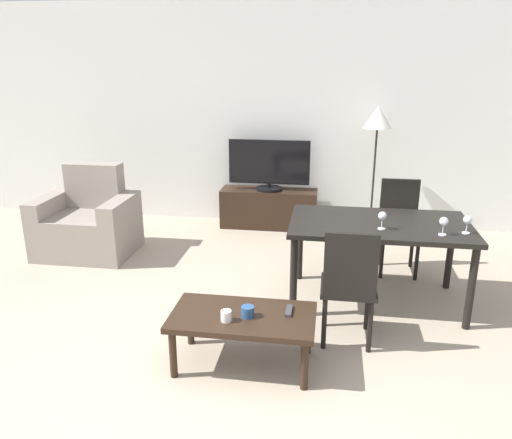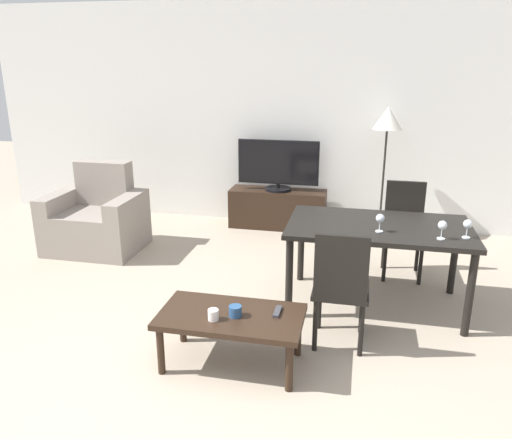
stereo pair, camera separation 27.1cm
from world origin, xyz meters
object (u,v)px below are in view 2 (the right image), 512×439
wine_glass_center (442,226)px  wine_glass_left (380,219)px  dining_table (378,234)px  tv_stand (278,209)px  floor_lamp (387,126)px  coffee_table (231,320)px  dining_chair_far (404,225)px  wine_glass_right (468,225)px  armchair (97,221)px  cup_colored_far (235,311)px  dining_chair_near (341,285)px  tv (278,165)px  cup_white_near (213,315)px  remote_primary (277,312)px

wine_glass_center → wine_glass_left: bearing=170.7°
dining_table → wine_glass_left: (-0.00, -0.18, 0.18)m
tv_stand → floor_lamp: (1.24, -0.10, 1.07)m
coffee_table → floor_lamp: size_ratio=0.64×
tv_stand → wine_glass_left: size_ratio=8.11×
dining_chair_far → wine_glass_right: size_ratio=6.20×
dining_chair_far → wine_glass_right: 1.05m
wine_glass_center → coffee_table: bearing=-148.7°
coffee_table → floor_lamp: bearing=70.2°
armchair → cup_colored_far: 2.78m
coffee_table → dining_chair_near: size_ratio=1.08×
coffee_table → wine_glass_right: size_ratio=6.67×
tv → dining_table: bearing=-58.1°
cup_colored_far → wine_glass_right: (1.57, 0.95, 0.40)m
tv → dining_chair_near: size_ratio=1.09×
dining_table → cup_white_near: 1.63m
tv → coffee_table: bearing=-86.1°
dining_table → coffee_table: bearing=-130.9°
dining_chair_far → wine_glass_center: 1.07m
coffee_table → wine_glass_center: size_ratio=6.67×
coffee_table → wine_glass_right: bearing=30.0°
dining_chair_near → wine_glass_right: (0.90, 0.56, 0.33)m
cup_white_near → cup_colored_far: same height
coffee_table → dining_table: bearing=49.1°
remote_primary → wine_glass_right: size_ratio=1.03×
remote_primary → cup_white_near: (-0.40, -0.18, 0.03)m
armchair → remote_primary: size_ratio=6.52×
tv_stand → cup_colored_far: bearing=-85.4°
tv → remote_primary: bearing=-80.1°
dining_chair_far → cup_colored_far: 2.23m
wine_glass_center → wine_glass_right: 0.20m
tv_stand → wine_glass_right: bearing=-48.8°
dining_chair_far → floor_lamp: size_ratio=0.60×
dining_chair_far → dining_table: bearing=-109.3°
wine_glass_right → dining_chair_near: bearing=-148.3°
armchair → tv: bearing=32.4°
cup_colored_far → wine_glass_center: wine_glass_center is taller
tv_stand → cup_colored_far: 3.03m
floor_lamp → dining_table: bearing=-92.4°
armchair → coffee_table: armchair is taller
wine_glass_right → armchair: bearing=166.0°
coffee_table → cup_colored_far: cup_colored_far is taller
tv_stand → dining_chair_far: dining_chair_far is taller
tv → wine_glass_left: size_ratio=6.77×
floor_lamp → wine_glass_left: (-0.08, -1.96, -0.48)m
dining_chair_far → floor_lamp: (-0.19, 1.04, 0.81)m
dining_chair_far → cup_white_near: dining_chair_far is taller
tv_stand → remote_primary: 2.96m
floor_lamp → cup_colored_far: 3.21m
tv → dining_chair_far: size_ratio=1.09×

